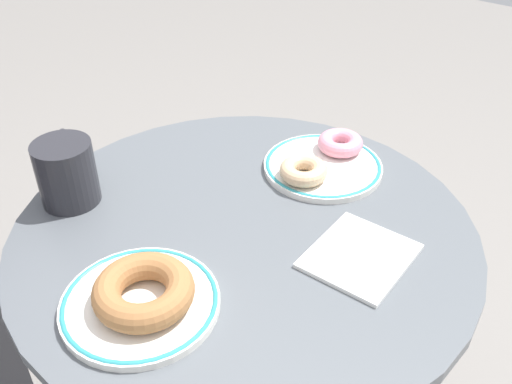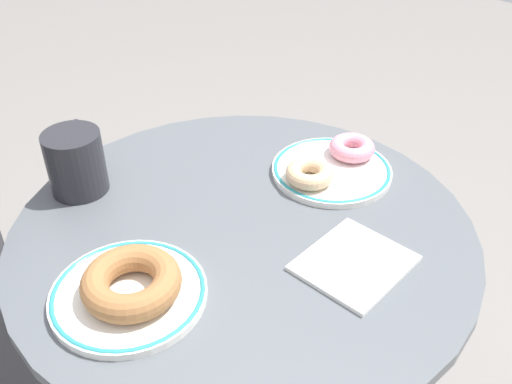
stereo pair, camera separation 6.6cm
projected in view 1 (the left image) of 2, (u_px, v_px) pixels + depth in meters
cafe_table at (246, 330)px, 0.93m from camera, size 0.64×0.64×0.72m
plate_left at (140, 303)px, 0.68m from camera, size 0.19×0.19×0.01m
plate_right at (323, 166)px, 0.92m from camera, size 0.19×0.19×0.01m
donut_cinnamon at (143, 291)px, 0.67m from camera, size 0.15×0.15×0.03m
donut_pink_frosted at (340, 143)px, 0.94m from camera, size 0.08×0.08×0.02m
donut_glazed at (303, 171)px, 0.87m from camera, size 0.10×0.10×0.02m
paper_napkin at (360, 256)px, 0.75m from camera, size 0.13×0.12×0.01m
coffee_mug at (66, 171)px, 0.83m from camera, size 0.10×0.11×0.10m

